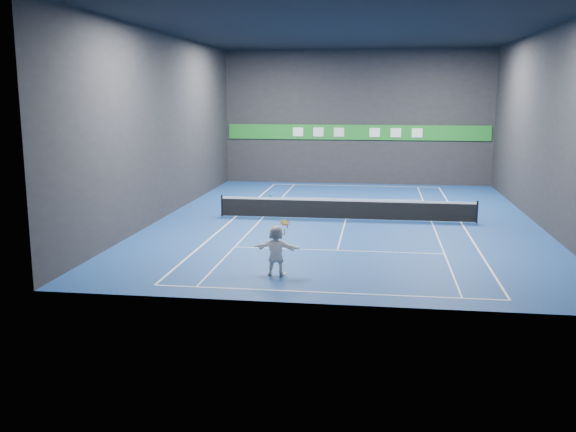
# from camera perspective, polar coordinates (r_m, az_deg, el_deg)

# --- Properties ---
(ground) EXTENTS (26.00, 26.00, 0.00)m
(ground) POSITION_cam_1_polar(r_m,az_deg,el_deg) (31.46, 5.16, -0.31)
(ground) COLOR navy
(ground) RESTS_ON ground
(ceiling) EXTENTS (26.00, 26.00, 0.00)m
(ceiling) POSITION_cam_1_polar(r_m,az_deg,el_deg) (31.02, 5.45, 16.23)
(ceiling) COLOR black
(ceiling) RESTS_ON ground
(wall_back) EXTENTS (18.00, 0.10, 9.00)m
(wall_back) POSITION_cam_1_polar(r_m,az_deg,el_deg) (43.89, 6.17, 8.72)
(wall_back) COLOR black
(wall_back) RESTS_ON ground
(wall_front) EXTENTS (18.00, 0.10, 9.00)m
(wall_front) POSITION_cam_1_polar(r_m,az_deg,el_deg) (17.97, 3.21, 5.92)
(wall_front) COLOR black
(wall_front) RESTS_ON ground
(wall_left) EXTENTS (0.10, 26.00, 9.00)m
(wall_left) POSITION_cam_1_polar(r_m,az_deg,el_deg) (32.62, -10.85, 7.91)
(wall_left) COLOR black
(wall_left) RESTS_ON ground
(wall_right) EXTENTS (0.10, 26.00, 9.00)m
(wall_right) POSITION_cam_1_polar(r_m,az_deg,el_deg) (31.77, 21.87, 7.26)
(wall_right) COLOR black
(wall_right) RESTS_ON ground
(baseline_near) EXTENTS (10.98, 0.08, 0.01)m
(baseline_near) POSITION_cam_1_polar(r_m,az_deg,el_deg) (19.94, 3.35, -6.80)
(baseline_near) COLOR white
(baseline_near) RESTS_ON ground
(baseline_far) EXTENTS (10.98, 0.08, 0.01)m
(baseline_far) POSITION_cam_1_polar(r_m,az_deg,el_deg) (43.18, 5.99, 2.69)
(baseline_far) COLOR white
(baseline_far) RESTS_ON ground
(sideline_doubles_left) EXTENTS (0.08, 23.78, 0.01)m
(sideline_doubles_left) POSITION_cam_1_polar(r_m,az_deg,el_deg) (32.19, -4.64, -0.04)
(sideline_doubles_left) COLOR white
(sideline_doubles_left) RESTS_ON ground
(sideline_doubles_right) EXTENTS (0.08, 23.78, 0.01)m
(sideline_doubles_right) POSITION_cam_1_polar(r_m,az_deg,el_deg) (31.67, 15.13, -0.56)
(sideline_doubles_right) COLOR white
(sideline_doubles_right) RESTS_ON ground
(sideline_singles_left) EXTENTS (0.06, 23.78, 0.01)m
(sideline_singles_left) POSITION_cam_1_polar(r_m,az_deg,el_deg) (31.92, -2.22, -0.11)
(sideline_singles_left) COLOR white
(sideline_singles_left) RESTS_ON ground
(sideline_singles_right) EXTENTS (0.06, 23.78, 0.01)m
(sideline_singles_right) POSITION_cam_1_polar(r_m,az_deg,el_deg) (31.52, 12.64, -0.50)
(sideline_singles_right) COLOR white
(sideline_singles_right) RESTS_ON ground
(service_line_near) EXTENTS (8.23, 0.06, 0.01)m
(service_line_near) POSITION_cam_1_polar(r_m,az_deg,el_deg) (25.21, 4.40, -3.06)
(service_line_near) COLOR white
(service_line_near) RESTS_ON ground
(service_line_far) EXTENTS (8.23, 0.06, 0.01)m
(service_line_far) POSITION_cam_1_polar(r_m,az_deg,el_deg) (37.75, 5.67, 1.54)
(service_line_far) COLOR white
(service_line_far) RESTS_ON ground
(center_service_line) EXTENTS (0.06, 12.80, 0.01)m
(center_service_line) POSITION_cam_1_polar(r_m,az_deg,el_deg) (31.45, 5.16, -0.30)
(center_service_line) COLOR white
(center_service_line) RESTS_ON ground
(player) EXTENTS (1.62, 0.64, 1.71)m
(player) POSITION_cam_1_polar(r_m,az_deg,el_deg) (21.57, -1.06, -3.07)
(player) COLOR white
(player) RESTS_ON ground
(tennis_ball) EXTENTS (0.06, 0.06, 0.06)m
(tennis_ball) POSITION_cam_1_polar(r_m,az_deg,el_deg) (21.26, -1.59, 1.85)
(tennis_ball) COLOR #F0F729
(tennis_ball) RESTS_ON player
(tennis_net) EXTENTS (12.50, 0.10, 1.07)m
(tennis_net) POSITION_cam_1_polar(r_m,az_deg,el_deg) (31.36, 5.18, 0.66)
(tennis_net) COLOR black
(tennis_net) RESTS_ON ground
(sponsor_banner) EXTENTS (17.64, 0.11, 1.00)m
(sponsor_banner) POSITION_cam_1_polar(r_m,az_deg,el_deg) (43.87, 6.14, 7.41)
(sponsor_banner) COLOR #1C8125
(sponsor_banner) RESTS_ON wall_back
(tennis_racket) EXTENTS (0.43, 0.40, 0.55)m
(tennis_racket) POSITION_cam_1_polar(r_m,az_deg,el_deg) (21.38, -0.24, -0.69)
(tennis_racket) COLOR red
(tennis_racket) RESTS_ON player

